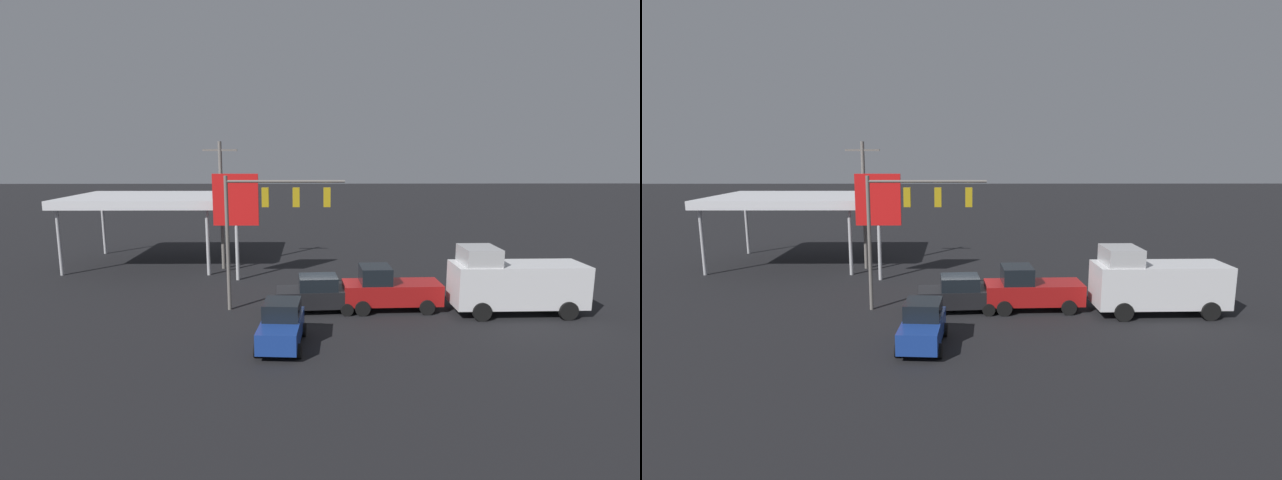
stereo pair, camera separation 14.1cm
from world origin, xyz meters
The scene contains 9 objects.
ground_plane centered at (0.00, 0.00, 0.00)m, with size 200.00×200.00×0.00m, color black.
traffic_signal_assembly centered at (2.64, 0.02, 5.31)m, with size 6.26×0.43×7.19m.
utility_pole centered at (6.91, -9.42, 4.81)m, with size 2.40×0.26×9.06m.
gas_station_canopy centered at (12.62, -11.15, 4.80)m, with size 11.26×8.45×5.14m.
price_sign centered at (5.39, -6.18, 5.06)m, with size 2.93×0.27×6.99m.
hatchback_crossing centered at (1.76, 5.08, 0.95)m, with size 2.15×3.90×1.97m.
pickup_parked centered at (-3.66, 0.09, 1.11)m, with size 5.28×2.43×2.40m.
sedan_waiting centered at (0.12, 0.34, 0.95)m, with size 4.52×2.31×1.93m.
delivery_truck centered at (-10.10, 0.81, 1.69)m, with size 6.85×2.69×3.58m.
Camera 1 is at (0.29, 25.89, 8.52)m, focal length 28.00 mm.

